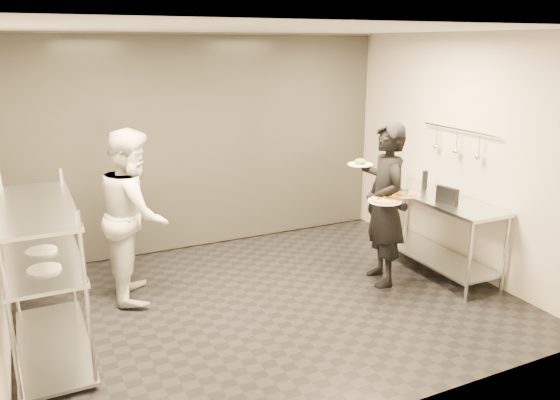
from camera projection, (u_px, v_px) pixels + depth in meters
name	position (u px, v px, depth m)	size (l,w,h in m)	color
room_shell	(228.00, 154.00, 6.46)	(5.00, 4.00, 2.80)	black
pass_rack	(44.00, 271.00, 4.72)	(0.60, 1.60, 1.50)	silver
prep_counter	(435.00, 220.00, 6.55)	(0.60, 1.80, 0.92)	silver
utensil_rail	(457.00, 143.00, 6.40)	(0.07, 1.20, 0.31)	silver
waiter	(385.00, 205.00, 6.11)	(0.67, 0.44, 1.85)	black
chef	(135.00, 214.00, 5.79)	(0.89, 0.70, 1.84)	silver
pizza_plate_near	(385.00, 200.00, 5.81)	(0.36, 0.36, 0.05)	silver
pizza_plate_far	(405.00, 193.00, 5.95)	(0.31, 0.31, 0.05)	silver
salad_plate	(360.00, 163.00, 6.23)	(0.29, 0.29, 0.07)	silver
pos_monitor	(447.00, 196.00, 6.13)	(0.06, 0.28, 0.20)	black
bottle_green	(405.00, 182.00, 6.69)	(0.06, 0.06, 0.22)	gray
bottle_clear	(398.00, 174.00, 7.15)	(0.06, 0.06, 0.19)	gray
bottle_dark	(425.00, 180.00, 6.76)	(0.07, 0.07, 0.23)	black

